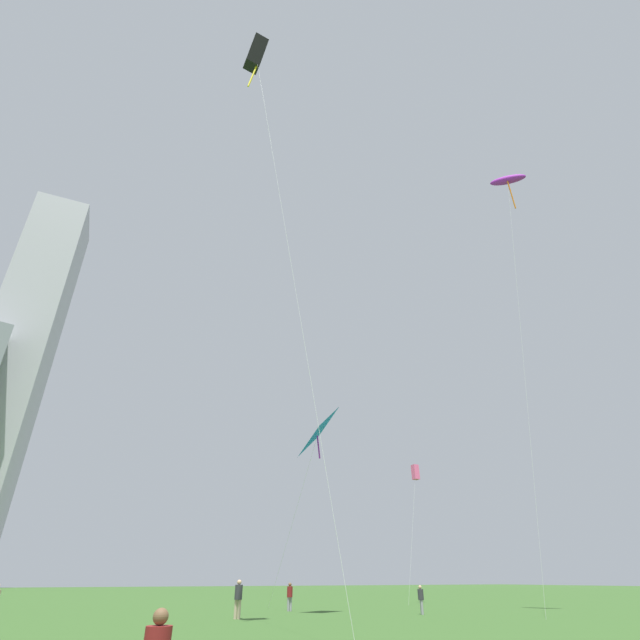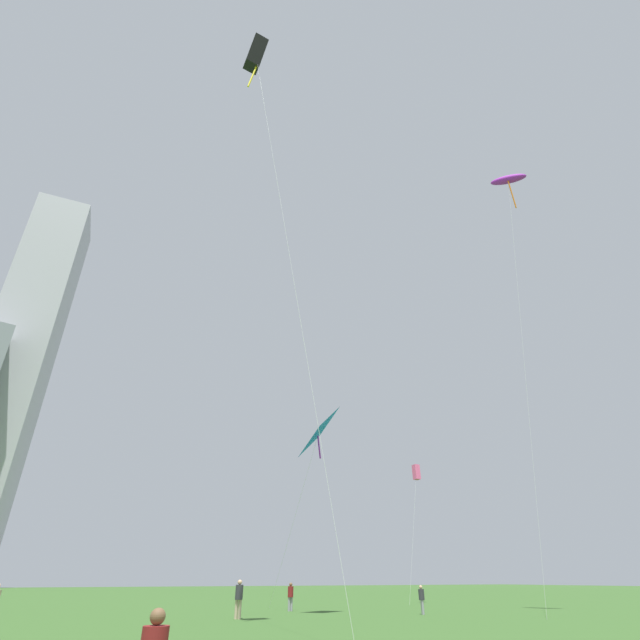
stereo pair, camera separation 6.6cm
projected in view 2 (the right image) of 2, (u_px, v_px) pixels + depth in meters
name	position (u px, v px, depth m)	size (l,w,h in m)	color
person_standing_2	(422.00, 597.00, 28.88)	(0.34, 0.34, 1.55)	gray
person_standing_3	(239.00, 596.00, 25.77)	(0.41, 0.41, 1.86)	tan
person_standing_4	(291.00, 595.00, 31.83)	(0.37, 0.37, 1.67)	gray
kite_flying_0	(256.00, 55.00, 30.16)	(4.63, 4.28, 32.65)	silver
kite_flying_1	(319.00, 432.00, 32.50)	(2.72, 10.70, 12.13)	silver
kite_flying_2	(508.00, 180.00, 39.53)	(4.11, 3.70, 32.00)	silver
kite_flying_3	(416.00, 472.00, 45.20)	(2.78, 0.99, 11.56)	silver
distant_highrise_1	(17.00, 367.00, 132.02)	(14.85, 20.15, 107.96)	#A8A8AD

